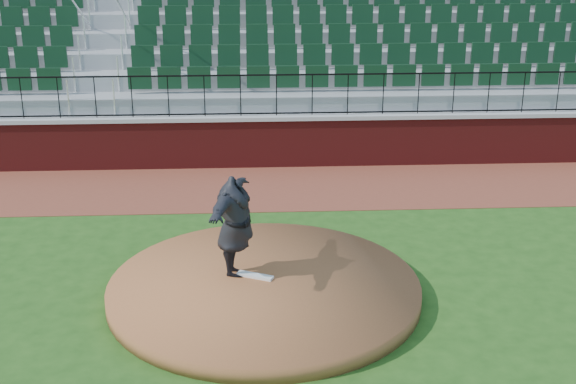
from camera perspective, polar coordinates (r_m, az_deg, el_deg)
The scene contains 10 objects.
ground at distance 12.99m, azimuth 0.34°, elevation -7.68°, with size 90.00×90.00×0.00m, color #214B15.
warning_track at distance 17.93m, azimuth -0.64°, elevation 0.40°, with size 34.00×3.20×0.01m, color brown.
field_wall at distance 19.27m, azimuth -0.84°, elevation 3.66°, with size 34.00×0.35×1.20m, color maroon.
wall_cap at distance 19.10m, azimuth -0.85°, elevation 5.53°, with size 34.00×0.45×0.10m, color #B7B7B7.
wall_railing at distance 18.97m, azimuth -0.86°, elevation 7.14°, with size 34.00×0.05×1.00m, color black, non-canonical shape.
seating_stands at distance 21.54m, azimuth -1.14°, elevation 10.06°, with size 34.00×5.10×4.60m, color gray, non-canonical shape.
concourse_wall at distance 24.23m, azimuth -1.36°, elevation 12.26°, with size 34.00×0.50×5.50m, color maroon.
pitchers_mound at distance 12.94m, azimuth -1.76°, elevation -7.19°, with size 5.17×5.17×0.25m, color brown.
pitching_rubber at distance 13.07m, azimuth -2.45°, elevation -6.18°, with size 0.63×0.16×0.04m, color white.
pitcher at distance 12.82m, azimuth -3.94°, elevation -2.54°, with size 2.16×0.59×1.76m, color black.
Camera 1 is at (-0.66, -11.47, 6.05)m, focal length 48.27 mm.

